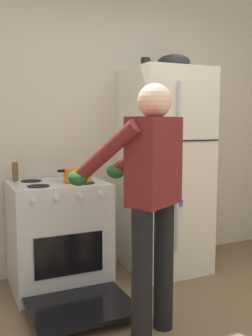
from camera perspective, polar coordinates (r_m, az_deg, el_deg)
name	(u,v)px	position (r m, az deg, el deg)	size (l,w,h in m)	color
kitchen_wall_back	(101,124)	(3.70, -3.63, 6.46)	(6.00, 0.10, 2.70)	beige
refrigerator	(165,171)	(3.59, 5.69, -0.46)	(0.68, 0.72, 1.84)	silver
stove_range	(59,236)	(3.29, -9.86, -9.87)	(0.76, 1.20, 0.89)	silver
person_cook	(148,188)	(2.42, 3.27, -2.94)	(0.68, 0.75, 1.60)	black
red_pot	(78,175)	(3.20, -7.12, -0.97)	(0.33, 0.23, 0.11)	orange
coffee_mug	(146,63)	(3.56, 2.90, 15.14)	(0.11, 0.08, 0.10)	black
pepper_mill	(15,171)	(3.34, -15.98, -0.49)	(0.05, 0.05, 0.15)	brown
mixing_bowl	(174,62)	(3.64, 7.01, 15.19)	(0.29, 0.29, 0.13)	black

